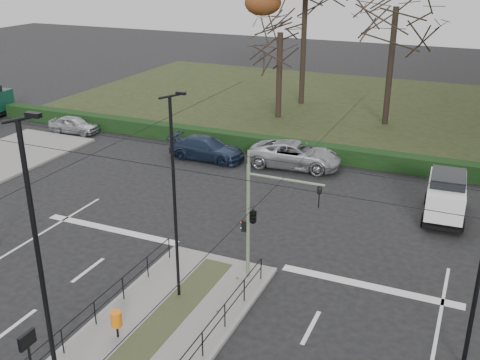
# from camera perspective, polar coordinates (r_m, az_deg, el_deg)

# --- Properties ---
(ground) EXTENTS (140.00, 140.00, 0.00)m
(ground) POSITION_cam_1_polar(r_m,az_deg,el_deg) (20.13, -7.87, -14.53)
(ground) COLOR black
(ground) RESTS_ON ground
(park) EXTENTS (38.00, 26.00, 0.10)m
(park) POSITION_cam_1_polar(r_m,az_deg,el_deg) (49.40, 5.51, 7.97)
(park) COLOR black
(park) RESTS_ON ground
(hedge) EXTENTS (38.00, 1.00, 1.00)m
(hedge) POSITION_cam_1_polar(r_m,az_deg,el_deg) (37.25, -1.06, 4.13)
(hedge) COLOR black
(hedge) RESTS_ON ground
(median_railing) EXTENTS (4.14, 13.24, 0.92)m
(median_railing) POSITION_cam_1_polar(r_m,az_deg,el_deg) (17.86, -12.52, -16.37)
(median_railing) COLOR black
(median_railing) RESTS_ON median_island
(catenary) EXTENTS (20.00, 34.00, 6.00)m
(catenary) POSITION_cam_1_polar(r_m,az_deg,el_deg) (19.55, -5.94, -3.88)
(catenary) COLOR black
(catenary) RESTS_ON ground
(traffic_light) EXTENTS (3.18, 1.82, 4.68)m
(traffic_light) POSITION_cam_1_polar(r_m,az_deg,el_deg) (21.01, 1.53, -3.52)
(traffic_light) COLOR slate
(traffic_light) RESTS_ON median_island
(litter_bin) EXTENTS (0.37, 0.37, 0.96)m
(litter_bin) POSITION_cam_1_polar(r_m,az_deg,el_deg) (19.30, -12.45, -13.65)
(litter_bin) COLOR black
(litter_bin) RESTS_ON median_island
(info_panel) EXTENTS (0.13, 0.57, 2.20)m
(info_panel) POSITION_cam_1_polar(r_m,az_deg,el_deg) (17.10, -20.72, -15.62)
(info_panel) COLOR black
(info_panel) RESTS_ON median_island
(streetlamp_median_near) EXTENTS (0.72, 0.15, 8.61)m
(streetlamp_median_near) POSITION_cam_1_polar(r_m,az_deg,el_deg) (14.80, -19.44, -9.37)
(streetlamp_median_near) COLOR black
(streetlamp_median_near) RESTS_ON median_island
(streetlamp_median_far) EXTENTS (0.64, 0.13, 7.70)m
(streetlamp_median_far) POSITION_cam_1_polar(r_m,az_deg,el_deg) (19.53, -6.63, -1.88)
(streetlamp_median_far) COLOR black
(streetlamp_median_far) RESTS_ON median_island
(parked_car_first) EXTENTS (3.76, 1.78, 1.24)m
(parked_car_first) POSITION_cam_1_polar(r_m,az_deg,el_deg) (41.88, -16.52, 5.41)
(parked_car_first) COLOR #A4A7AB
(parked_car_first) RESTS_ON ground
(parked_car_third) EXTENTS (4.82, 1.97, 1.40)m
(parked_car_third) POSITION_cam_1_polar(r_m,az_deg,el_deg) (34.96, -3.39, 3.23)
(parked_car_third) COLOR #1B2841
(parked_car_third) RESTS_ON ground
(parked_car_fourth) EXTENTS (5.71, 2.98, 1.53)m
(parked_car_fourth) POSITION_cam_1_polar(r_m,az_deg,el_deg) (33.75, 5.63, 2.58)
(parked_car_fourth) COLOR #A4A7AB
(parked_car_fourth) RESTS_ON ground
(white_van) EXTENTS (2.09, 4.19, 2.24)m
(white_van) POSITION_cam_1_polar(r_m,az_deg,el_deg) (28.69, 20.19, -1.42)
(white_van) COLOR white
(white_van) RESTS_ON ground
(bare_tree_center) EXTENTS (7.25, 7.25, 11.21)m
(bare_tree_center) POSITION_cam_1_polar(r_m,az_deg,el_deg) (42.26, 15.52, 15.79)
(bare_tree_center) COLOR black
(bare_tree_center) RESTS_ON park
(bare_tree_near) EXTENTS (5.12, 5.12, 8.56)m
(bare_tree_near) POSITION_cam_1_polar(r_m,az_deg,el_deg) (43.00, 4.10, 14.09)
(bare_tree_near) COLOR black
(bare_tree_near) RESTS_ON park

